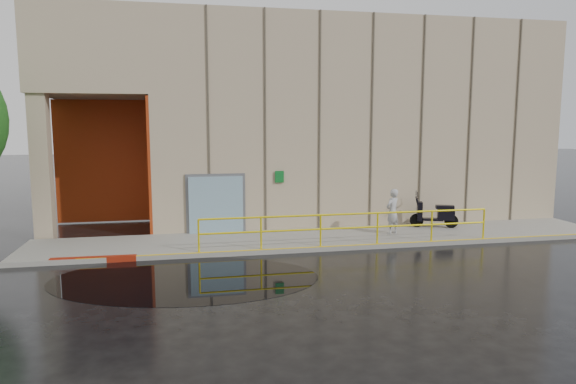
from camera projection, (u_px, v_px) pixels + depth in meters
name	position (u px, v px, depth m)	size (l,w,h in m)	color
ground	(224.00, 288.00, 12.56)	(120.00, 120.00, 0.00)	black
sidewalk	(330.00, 238.00, 17.71)	(20.00, 3.00, 0.15)	gray
building	(315.00, 119.00, 23.68)	(20.00, 10.17, 8.00)	tan
guardrail	(349.00, 229.00, 16.37)	(9.56, 0.06, 1.03)	yellow
person	(392.00, 211.00, 18.00)	(0.58, 0.38, 1.59)	#A4A5A9
scooter	(435.00, 207.00, 19.09)	(1.80, 1.11, 1.36)	black
red_curb	(94.00, 260.00, 14.86)	(2.40, 0.18, 0.18)	maroon
puddle	(185.00, 279.00, 13.34)	(6.94, 4.27, 0.01)	black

